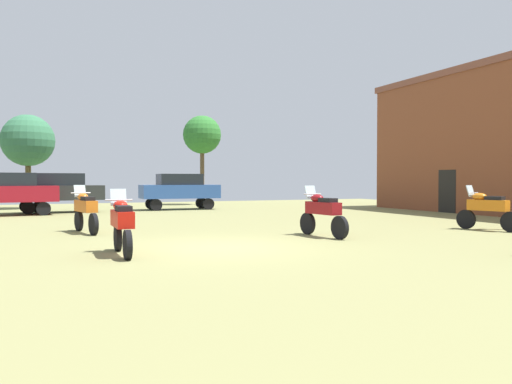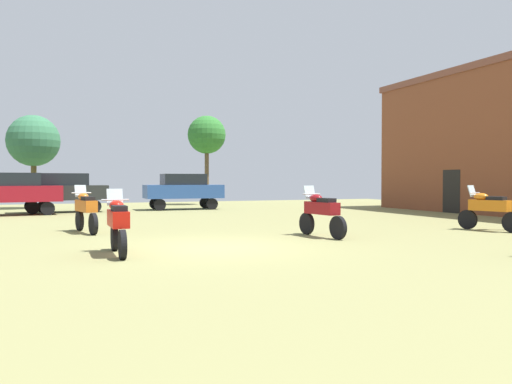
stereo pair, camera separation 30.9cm
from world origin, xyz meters
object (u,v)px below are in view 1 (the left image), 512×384
(motorcycle_4, at_px, (322,212))
(tree_3, at_px, (202,135))
(motorcycle_8, at_px, (487,208))
(car_3, at_px, (180,189))
(car_4, at_px, (7,191))
(tree_2, at_px, (28,141))
(motorcycle_7, at_px, (122,223))
(motorcycle_6, at_px, (85,209))
(car_2, at_px, (58,190))

(motorcycle_4, bearing_deg, tree_3, 76.36)
(motorcycle_8, height_order, car_3, car_3)
(motorcycle_4, bearing_deg, car_4, 117.29)
(car_3, height_order, tree_2, tree_2)
(motorcycle_7, distance_m, car_3, 17.44)
(motorcycle_4, relative_size, car_3, 0.51)
(car_3, height_order, tree_3, tree_3)
(motorcycle_4, bearing_deg, motorcycle_6, 142.15)
(tree_2, bearing_deg, car_4, -97.68)
(motorcycle_4, relative_size, motorcycle_6, 0.99)
(car_2, bearing_deg, car_3, -92.37)
(motorcycle_7, relative_size, car_2, 0.47)
(motorcycle_4, bearing_deg, motorcycle_8, -11.77)
(motorcycle_8, height_order, tree_2, tree_2)
(tree_2, bearing_deg, motorcycle_6, -82.70)
(motorcycle_4, distance_m, tree_3, 20.56)
(motorcycle_8, relative_size, car_4, 0.47)
(motorcycle_6, height_order, motorcycle_7, motorcycle_6)
(tree_2, relative_size, tree_3, 0.91)
(motorcycle_7, xyz_separation_m, tree_3, (8.35, 21.53, 3.93))
(motorcycle_7, distance_m, tree_3, 23.42)
(car_3, distance_m, car_4, 8.78)
(motorcycle_6, distance_m, car_2, 10.98)
(motorcycle_7, height_order, motorcycle_8, motorcycle_8)
(motorcycle_8, bearing_deg, motorcycle_4, 158.81)
(motorcycle_8, distance_m, tree_3, 21.22)
(car_3, bearing_deg, car_4, 101.92)
(motorcycle_7, xyz_separation_m, motorcycle_8, (11.92, 0.98, 0.01))
(car_2, bearing_deg, car_4, 116.98)
(car_4, bearing_deg, motorcycle_8, -139.81)
(motorcycle_4, bearing_deg, motorcycle_7, -172.97)
(car_3, bearing_deg, tree_3, -28.76)
(car_2, distance_m, tree_3, 11.16)
(tree_3, bearing_deg, motorcycle_6, -118.23)
(motorcycle_7, bearing_deg, motorcycle_4, 13.80)
(motorcycle_7, bearing_deg, motorcycle_6, 93.88)
(motorcycle_4, height_order, car_2, car_2)
(motorcycle_6, height_order, car_4, car_4)
(motorcycle_4, height_order, motorcycle_8, motorcycle_4)
(motorcycle_6, relative_size, tree_2, 0.41)
(car_3, relative_size, tree_2, 0.80)
(car_2, distance_m, tree_2, 5.32)
(motorcycle_6, relative_size, tree_3, 0.37)
(motorcycle_6, bearing_deg, motorcycle_8, -30.89)
(motorcycle_6, bearing_deg, car_3, 50.81)
(motorcycle_4, relative_size, tree_2, 0.41)
(motorcycle_7, relative_size, motorcycle_8, 0.99)
(motorcycle_7, relative_size, tree_2, 0.39)
(motorcycle_4, distance_m, car_4, 16.16)
(motorcycle_6, xyz_separation_m, motorcycle_8, (12.29, -4.31, -0.01))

